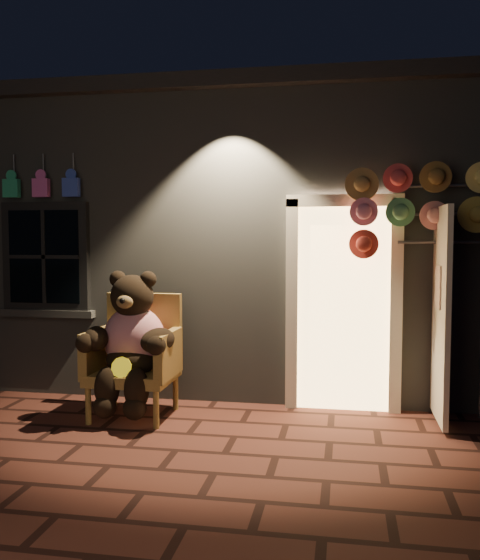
# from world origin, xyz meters

# --- Properties ---
(ground) EXTENTS (60.00, 60.00, 0.00)m
(ground) POSITION_xyz_m (0.00, 0.00, 0.00)
(ground) COLOR #532820
(ground) RESTS_ON ground
(shop_building) EXTENTS (7.30, 5.95, 3.51)m
(shop_building) POSITION_xyz_m (0.00, 3.99, 1.74)
(shop_building) COLOR slate
(shop_building) RESTS_ON ground
(wicker_armchair) EXTENTS (0.83, 0.74, 1.19)m
(wicker_armchair) POSITION_xyz_m (-0.67, 0.92, 0.59)
(wicker_armchair) COLOR #AC8B42
(wicker_armchair) RESTS_ON ground
(teddy_bear) EXTENTS (0.98, 0.76, 1.35)m
(teddy_bear) POSITION_xyz_m (-0.67, 0.77, 0.76)
(teddy_bear) COLOR #B6132F
(teddy_bear) RESTS_ON ground
(hat_rack) EXTENTS (1.61, 0.22, 2.46)m
(hat_rack) POSITION_xyz_m (2.02, 1.28, 2.05)
(hat_rack) COLOR #59595E
(hat_rack) RESTS_ON ground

